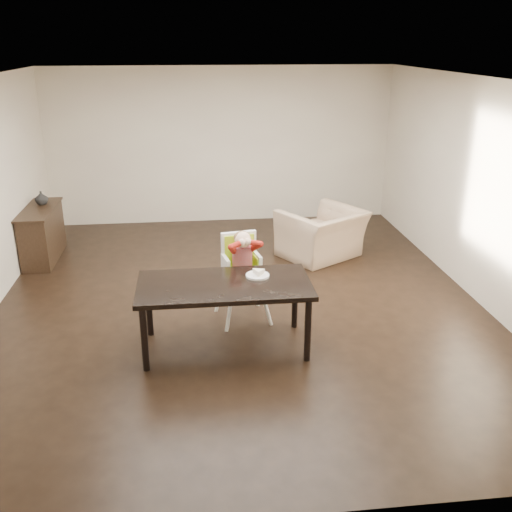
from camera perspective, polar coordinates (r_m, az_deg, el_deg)
The scene contains 8 objects.
ground at distance 7.24m, azimuth -1.70°, elevation -4.58°, with size 7.00×7.00×0.00m, color black.
room_walls at distance 6.66m, azimuth -1.87°, elevation 9.98°, with size 6.02×7.02×2.71m.
dining_table at distance 5.95m, azimuth -3.18°, elevation -3.42°, with size 1.80×0.90×0.75m.
high_chair at distance 6.55m, azimuth -1.43°, elevation -0.11°, with size 0.53×0.53×1.09m.
plate at distance 6.06m, azimuth 0.19°, elevation -1.83°, with size 0.33×0.33×0.07m.
armchair at distance 8.60m, azimuth 6.62°, elevation 3.00°, with size 1.13×0.73×0.98m, color tan.
sideboard at distance 9.06m, azimuth -20.59°, elevation 2.09°, with size 0.44×1.26×0.79m.
vase at distance 9.14m, azimuth -20.67°, elevation 5.44°, with size 0.19×0.20×0.19m, color #99999E.
Camera 1 is at (-0.53, -6.51, 3.13)m, focal length 40.00 mm.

